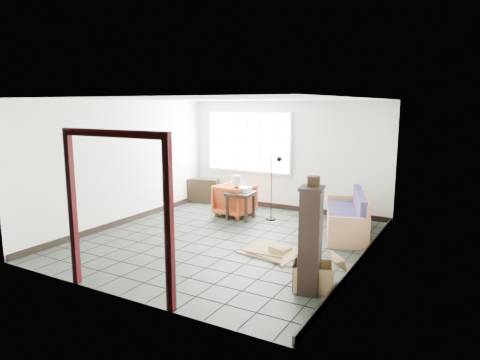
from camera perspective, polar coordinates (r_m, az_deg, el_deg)
The scene contains 15 objects.
ground at distance 8.10m, azimuth -1.85°, elevation -8.00°, with size 5.50×5.50×0.00m, color black.
room_shell at distance 7.77m, azimuth -1.81°, elevation 3.92°, with size 5.02×5.52×2.61m.
window_panel at distance 10.58m, azimuth 1.09°, elevation 5.11°, with size 2.32×0.08×1.52m.
doorway_trim at distance 5.69m, azimuth -16.22°, elevation -1.78°, with size 1.80×0.08×2.20m.
futon_sofa at distance 8.64m, azimuth 14.38°, elevation -5.05°, with size 1.28×2.02×0.84m.
armchair at distance 9.77m, azimuth -0.68°, elevation -2.44°, with size 0.77×0.72×0.79m, color #992C16.
side_table at distance 9.40m, azimuth 0.08°, elevation -2.27°, with size 0.61×0.61×0.61m.
table_lamp at distance 9.34m, azimuth -0.43°, elevation -0.06°, with size 0.25×0.25×0.37m.
projector at distance 9.42m, azimuth 0.47°, elevation -1.26°, with size 0.30×0.23×0.10m.
floor_lamp at distance 9.26m, azimuth 4.68°, elevation -0.65°, with size 0.40×0.26×1.49m.
console_shelf at distance 11.11m, azimuth -4.90°, elevation -1.42°, with size 0.85×0.51×0.62m.
tall_shelf at distance 5.80m, azimuth 9.38°, elevation -7.83°, with size 0.38×0.45×1.45m.
pot at distance 5.68m, azimuth 9.78°, elevation -0.13°, with size 0.21×0.21×0.13m.
open_box at distance 6.12m, azimuth 9.70°, elevation -12.47°, with size 0.96×0.68×0.49m.
cardboard_pile at distance 7.40m, azimuth 4.79°, elevation -9.45°, with size 1.20×0.99×0.16m.
Camera 1 is at (4.02, -6.57, 2.50)m, focal length 32.00 mm.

